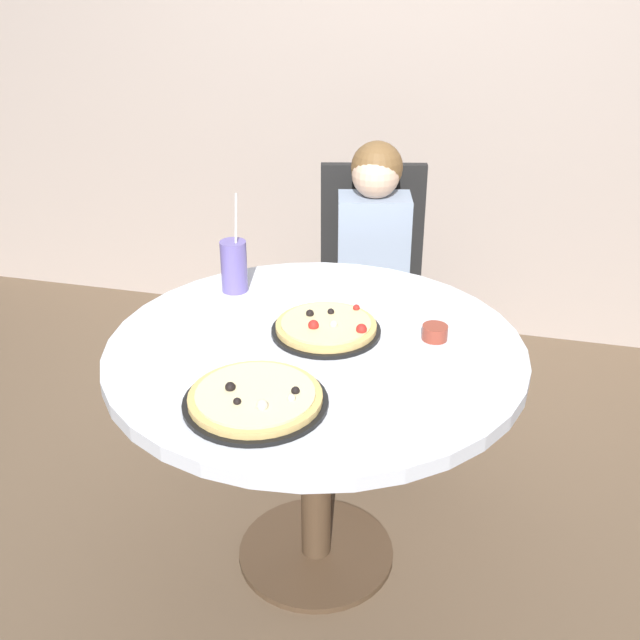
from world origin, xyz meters
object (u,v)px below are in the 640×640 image
dining_table (316,379)px  soda_cup (234,266)px  pizza_cheese (256,399)px  chair_wooden (372,276)px  pizza_veggie (326,328)px  sauce_bowl (435,332)px  diner_child (372,308)px

dining_table → soda_cup: bearing=139.8°
pizza_cheese → soda_cup: 0.65m
chair_wooden → pizza_veggie: 0.92m
pizza_veggie → sauce_bowl: pizza_veggie is taller
diner_child → soda_cup: (-0.34, -0.51, 0.35)m
sauce_bowl → soda_cup: bearing=165.4°
soda_cup → sauce_bowl: soda_cup is taller
diner_child → sauce_bowl: diner_child is taller
dining_table → pizza_veggie: size_ratio=3.73×
pizza_cheese → sauce_bowl: (0.37, 0.43, 0.00)m
diner_child → soda_cup: diner_child is taller
pizza_veggie → diner_child: bearing=89.7°
dining_table → soda_cup: size_ratio=3.68×
dining_table → sauce_bowl: 0.35m
chair_wooden → diner_child: size_ratio=0.88×
pizza_veggie → dining_table: bearing=-99.7°
dining_table → pizza_cheese: 0.35m
diner_child → soda_cup: size_ratio=3.52×
dining_table → chair_wooden: (-0.02, 0.97, -0.11)m
sauce_bowl → pizza_veggie: bearing=-172.7°
pizza_veggie → chair_wooden: bearing=92.1°
chair_wooden → pizza_cheese: chair_wooden is taller
pizza_cheese → sauce_bowl: bearing=48.9°
diner_child → pizza_cheese: bearing=-94.2°
chair_wooden → pizza_veggie: chair_wooden is taller
pizza_veggie → sauce_bowl: (0.29, 0.04, 0.00)m
chair_wooden → soda_cup: size_ratio=3.09×
diner_child → pizza_cheese: 1.14m
dining_table → pizza_veggie: (0.01, 0.07, 0.12)m
diner_child → pizza_veggie: (-0.00, -0.72, 0.28)m
sauce_bowl → pizza_cheese: bearing=-131.1°
sauce_bowl → chair_wooden: bearing=110.9°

